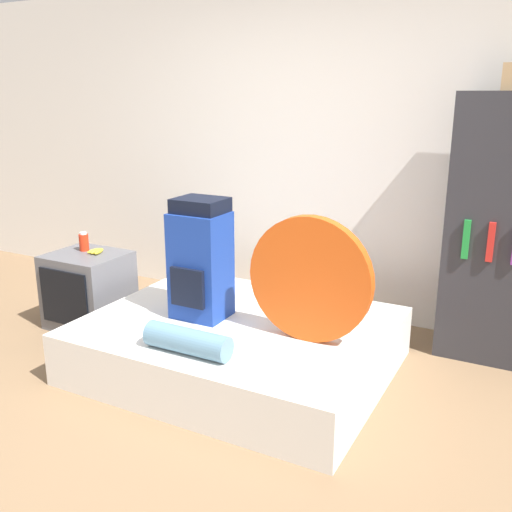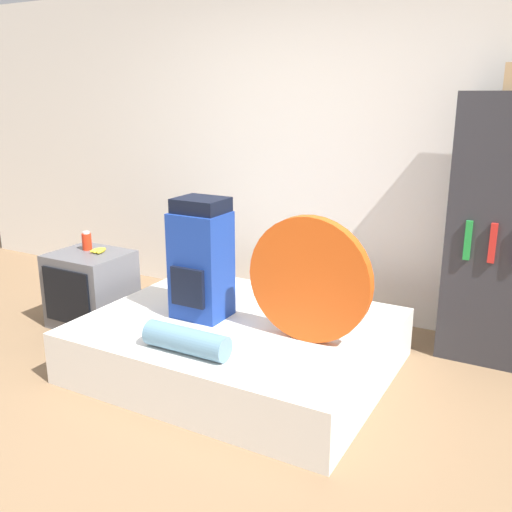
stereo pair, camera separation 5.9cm
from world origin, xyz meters
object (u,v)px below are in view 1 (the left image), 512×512
object	(u,v)px
backpack	(200,260)
sleeping_roll	(188,341)
tent_bag	(310,279)
canister	(84,242)
bookshelf	(507,232)
television	(89,290)

from	to	relation	value
backpack	sleeping_roll	size ratio (longest dim) A/B	1.50
tent_bag	sleeping_roll	distance (m)	0.78
canister	bookshelf	xyz separation A→B (m)	(2.91, 0.81, 0.24)
backpack	sleeping_roll	world-z (taller)	backpack
tent_bag	television	distance (m)	1.94
sleeping_roll	bookshelf	xyz separation A→B (m)	(1.47, 1.52, 0.47)
television	bookshelf	size ratio (longest dim) A/B	0.33
bookshelf	backpack	bearing A→B (deg)	-149.41
backpack	sleeping_roll	distance (m)	0.64
sleeping_roll	television	distance (m)	1.51
bookshelf	sleeping_roll	bearing A→B (deg)	-134.12
tent_bag	television	size ratio (longest dim) A/B	1.30
tent_bag	canister	world-z (taller)	tent_bag
tent_bag	bookshelf	distance (m)	1.41
television	canister	world-z (taller)	canister
backpack	canister	bearing A→B (deg)	170.42
backpack	sleeping_roll	xyz separation A→B (m)	(0.24, -0.51, -0.31)
tent_bag	television	bearing A→B (deg)	175.49
tent_bag	television	world-z (taller)	tent_bag
television	canister	size ratio (longest dim) A/B	3.96
backpack	bookshelf	distance (m)	1.99
television	bookshelf	distance (m)	3.03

